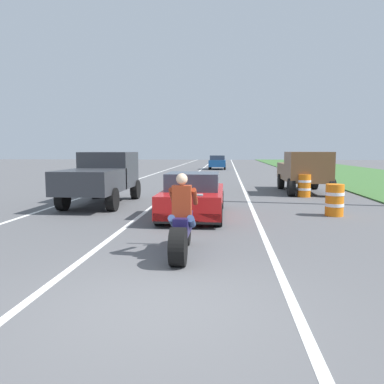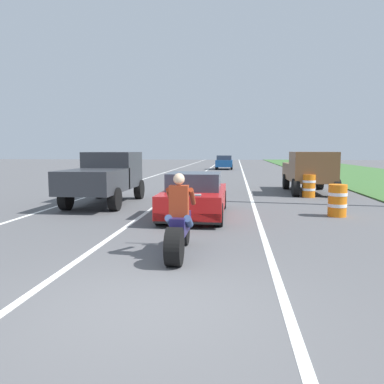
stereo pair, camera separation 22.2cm
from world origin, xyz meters
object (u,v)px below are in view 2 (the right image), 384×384
at_px(pickup_truck_left_lane_dark_grey, 105,175).
at_px(construction_barrel_nearest, 337,200).
at_px(construction_barrel_mid, 309,186).
at_px(motorcycle_with_rider, 179,227).
at_px(pickup_truck_right_shoulder_brown, 309,170).
at_px(sports_car_red, 195,196).
at_px(distant_car_far_ahead, 224,162).

height_order(pickup_truck_left_lane_dark_grey, construction_barrel_nearest, pickup_truck_left_lane_dark_grey).
xyz_separation_m(pickup_truck_left_lane_dark_grey, construction_barrel_nearest, (8.09, -1.91, -0.60)).
height_order(pickup_truck_left_lane_dark_grey, construction_barrel_mid, pickup_truck_left_lane_dark_grey).
distance_m(motorcycle_with_rider, pickup_truck_left_lane_dark_grey, 8.03).
relative_size(pickup_truck_right_shoulder_brown, construction_barrel_mid, 4.80).
bearing_deg(construction_barrel_mid, motorcycle_with_rider, -112.88).
height_order(motorcycle_with_rider, construction_barrel_mid, motorcycle_with_rider).
height_order(sports_car_red, construction_barrel_nearest, sports_car_red).
xyz_separation_m(construction_barrel_nearest, distant_car_far_ahead, (-4.39, 29.75, 0.27)).
bearing_deg(sports_car_red, motorcycle_with_rider, -87.80).
bearing_deg(construction_barrel_mid, construction_barrel_nearest, -90.37).
relative_size(pickup_truck_left_lane_dark_grey, construction_barrel_mid, 4.80).
height_order(sports_car_red, distant_car_far_ahead, distant_car_far_ahead).
relative_size(pickup_truck_left_lane_dark_grey, distant_car_far_ahead, 1.20).
bearing_deg(construction_barrel_mid, distant_car_far_ahead, 100.12).
distance_m(sports_car_red, construction_barrel_nearest, 4.43).
relative_size(sports_car_red, construction_barrel_nearest, 4.30).
relative_size(motorcycle_with_rider, construction_barrel_nearest, 2.21).
distance_m(motorcycle_with_rider, construction_barrel_mid, 10.96).
bearing_deg(construction_barrel_mid, pickup_truck_right_shoulder_brown, 79.89).
bearing_deg(construction_barrel_mid, sports_car_red, -129.05).
relative_size(motorcycle_with_rider, pickup_truck_right_shoulder_brown, 0.46).
bearing_deg(pickup_truck_left_lane_dark_grey, construction_barrel_nearest, -13.28).
distance_m(sports_car_red, pickup_truck_right_shoulder_brown, 8.81).
bearing_deg(motorcycle_with_rider, sports_car_red, 92.20).
height_order(sports_car_red, construction_barrel_mid, sports_car_red).
bearing_deg(distant_car_far_ahead, construction_barrel_mid, -79.88).
xyz_separation_m(motorcycle_with_rider, pickup_truck_left_lane_dark_grey, (-3.86, 7.02, 0.51)).
distance_m(construction_barrel_mid, distant_car_far_ahead, 25.16).
relative_size(construction_barrel_nearest, construction_barrel_mid, 1.00).
bearing_deg(distant_car_far_ahead, pickup_truck_left_lane_dark_grey, -97.58).
xyz_separation_m(motorcycle_with_rider, construction_barrel_nearest, (4.23, 5.11, -0.09)).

